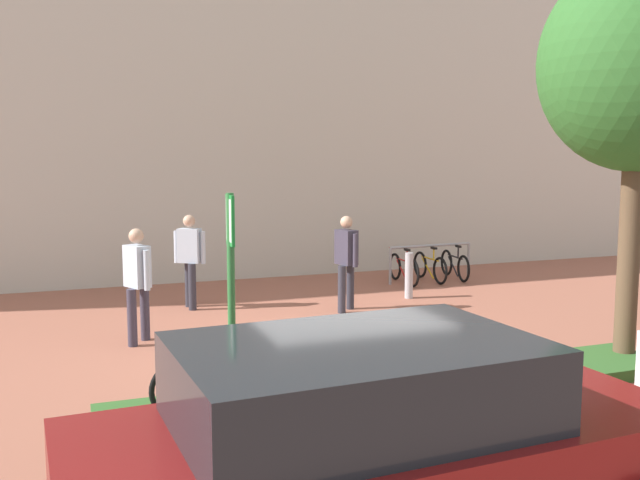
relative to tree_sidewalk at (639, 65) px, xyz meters
The scene contains 12 objects.
ground_plane 5.50m from the tree_sidewalk, 154.48° to the left, with size 60.00×60.00×0.00m, color #9E5B47.
building_facade 9.52m from the tree_sidewalk, 111.53° to the left, with size 28.00×1.20×10.00m, color beige.
planter_strip 5.08m from the tree_sidewalk, behind, with size 7.00×1.10×0.16m, color #336028.
tree_sidewalk is the anchor object (origin of this frame).
parking_sign_post 5.90m from the tree_sidewalk, behind, with size 0.08×0.36×2.40m.
bike_at_sign 6.49m from the tree_sidewalk, behind, with size 1.68×0.42×0.86m.
bike_rack_cluster 7.43m from the tree_sidewalk, 83.93° to the left, with size 2.11×1.66×0.83m.
bollard_steel 6.07m from the tree_sidewalk, 97.54° to the left, with size 0.16×0.16×0.90m, color #ADADB2.
person_shirt_white 7.89m from the tree_sidewalk, 131.26° to the left, with size 0.52×0.45×1.72m.
person_suited_navy 5.67m from the tree_sidewalk, 117.70° to the left, with size 0.41×0.59×1.72m.
person_casual_tan 7.47m from the tree_sidewalk, 150.77° to the left, with size 0.39×0.56×1.72m.
car_maroon_wagon 6.68m from the tree_sidewalk, 149.59° to the right, with size 4.38×2.18×1.54m.
Camera 1 is at (-3.60, -8.85, 2.76)m, focal length 39.52 mm.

